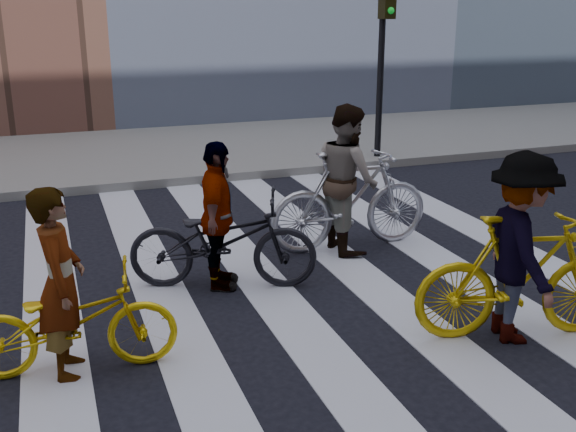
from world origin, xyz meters
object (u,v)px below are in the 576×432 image
bike_dark_rear (223,241)px  rider_rear (217,217)px  traffic_signal (384,42)px  bike_yellow_left (71,322)px  bike_silver_mid (350,200)px  bike_yellow_right (521,277)px  rider_left (61,283)px  rider_mid (347,178)px  rider_right (520,248)px

bike_dark_rear → rider_rear: bearing=109.8°
traffic_signal → bike_yellow_left: (-5.89, -5.93, -1.83)m
traffic_signal → rider_rear: (-4.32, -4.65, -1.48)m
bike_silver_mid → rider_rear: 1.96m
bike_yellow_right → rider_left: bearing=93.7°
rider_left → bike_yellow_right: bearing=-93.8°
rider_rear → traffic_signal: bearing=-23.1°
rider_mid → rider_rear: (-1.79, -0.64, -0.10)m
traffic_signal → bike_yellow_right: bearing=-106.9°
rider_left → rider_right: (3.86, -0.74, 0.07)m
bike_yellow_left → bike_yellow_right: bike_yellow_right is taller
bike_dark_rear → rider_left: 2.12m
traffic_signal → bike_silver_mid: size_ratio=1.60×
bike_silver_mid → bike_yellow_right: 2.71m
bike_yellow_left → rider_mid: bearing=-53.2°
traffic_signal → rider_right: (-2.08, -6.68, -1.41)m
rider_rear → bike_silver_mid: bearing=-50.9°
bike_yellow_left → bike_dark_rear: bearing=-44.5°
bike_yellow_left → bike_dark_rear: size_ratio=0.85×
traffic_signal → rider_mid: (-2.53, -4.00, -1.37)m
bike_dark_rear → bike_yellow_right: bearing=-112.4°
rider_left → rider_mid: rider_mid is taller
bike_silver_mid → bike_dark_rear: bike_silver_mid is taller
bike_yellow_left → rider_rear: (1.57, 1.29, 0.35)m
bike_yellow_right → rider_left: (-3.91, 0.74, 0.21)m
bike_yellow_right → rider_mid: 2.74m
rider_right → bike_silver_mid: bearing=22.9°
bike_dark_rear → rider_rear: rider_rear is taller
bike_dark_rear → rider_rear: 0.28m
bike_dark_rear → rider_right: size_ratio=1.15×
bike_yellow_left → bike_dark_rear: 2.07m
bike_silver_mid → bike_dark_rear: (-1.79, -0.64, -0.10)m
bike_yellow_right → traffic_signal: bearing=-2.5°
bike_silver_mid → rider_mid: (-0.05, 0.00, 0.28)m
bike_yellow_left → bike_yellow_right: (3.86, -0.74, 0.14)m
bike_yellow_right → bike_dark_rear: bike_yellow_right is taller
bike_yellow_left → rider_right: 3.90m
bike_yellow_left → traffic_signal: bearing=-37.9°
bike_dark_rear → rider_mid: size_ratio=1.11×
traffic_signal → rider_mid: 4.93m
traffic_signal → rider_left: (-5.94, -5.93, -1.48)m
bike_yellow_left → rider_rear: size_ratio=1.06×
bike_dark_rear → rider_mid: 1.89m
bike_yellow_left → bike_yellow_right: size_ratio=0.87×
rider_right → rider_mid: bearing=23.9°
rider_mid → bike_yellow_left: bearing=120.5°
rider_right → rider_rear: (-2.24, 2.03, -0.07)m
bike_dark_rear → rider_mid: rider_mid is taller
bike_yellow_left → rider_left: 0.36m
rider_rear → rider_mid: bearing=-50.4°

